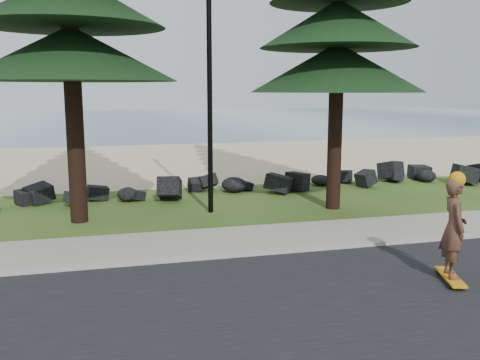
{
  "coord_description": "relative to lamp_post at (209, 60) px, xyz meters",
  "views": [
    {
      "loc": [
        -2.89,
        -11.05,
        3.38
      ],
      "look_at": [
        0.0,
        0.0,
        1.43
      ],
      "focal_mm": 40.0,
      "sensor_mm": 36.0,
      "label": 1
    }
  ],
  "objects": [
    {
      "name": "road",
      "position": [
        0.0,
        -7.7,
        -4.12
      ],
      "size": [
        160.0,
        7.0,
        0.02
      ],
      "primitive_type": "cube",
      "color": "black",
      "rests_on": "ground"
    },
    {
      "name": "seawall_boulders",
      "position": [
        0.0,
        2.4,
        -4.13
      ],
      "size": [
        60.0,
        2.4,
        1.1
      ],
      "primitive_type": null,
      "color": "black",
      "rests_on": "ground"
    },
    {
      "name": "beach_sand",
      "position": [
        0.0,
        11.3,
        -4.13
      ],
      "size": [
        160.0,
        15.0,
        0.01
      ],
      "primitive_type": "cube",
      "color": "tan",
      "rests_on": "ground"
    },
    {
      "name": "lamp_post",
      "position": [
        0.0,
        0.0,
        0.0
      ],
      "size": [
        0.25,
        0.14,
        8.14
      ],
      "color": "black",
      "rests_on": "ground"
    },
    {
      "name": "ground",
      "position": [
        0.0,
        -3.2,
        -4.13
      ],
      "size": [
        160.0,
        160.0,
        0.0
      ],
      "primitive_type": "plane",
      "color": "#2B4615",
      "rests_on": "ground"
    },
    {
      "name": "kerb",
      "position": [
        0.0,
        -4.1,
        -4.08
      ],
      "size": [
        160.0,
        0.2,
        0.1
      ],
      "primitive_type": "cube",
      "color": "#A69E96",
      "rests_on": "ground"
    },
    {
      "name": "sidewalk",
      "position": [
        0.0,
        -3.0,
        -4.09
      ],
      "size": [
        160.0,
        2.0,
        0.08
      ],
      "primitive_type": "cube",
      "color": "gray",
      "rests_on": "ground"
    },
    {
      "name": "ocean",
      "position": [
        0.0,
        47.8,
        -4.13
      ],
      "size": [
        160.0,
        58.0,
        0.01
      ],
      "primitive_type": "cube",
      "color": "#3C5E73",
      "rests_on": "ground"
    },
    {
      "name": "skateboarder",
      "position": [
        3.0,
        -6.46,
        -3.14
      ],
      "size": [
        0.61,
        1.09,
        1.97
      ],
      "rotation": [
        0.0,
        0.0,
        1.25
      ],
      "color": "orange",
      "rests_on": "ground"
    }
  ]
}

